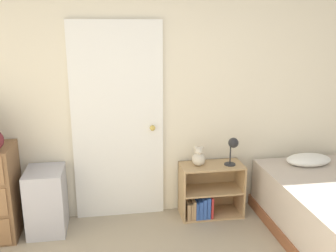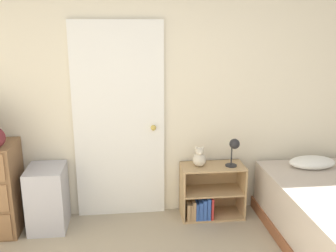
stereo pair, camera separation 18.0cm
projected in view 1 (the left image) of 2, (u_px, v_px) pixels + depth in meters
name	position (u px, v px, depth m)	size (l,w,h in m)	color
wall_back	(151.00, 94.00, 3.77)	(10.00, 0.06, 2.55)	beige
door_closed	(118.00, 123.00, 3.74)	(0.91, 0.09, 2.00)	white
storage_bin	(47.00, 201.00, 3.61)	(0.35, 0.43, 0.63)	#ADADB7
bookshelf	(207.00, 195.00, 3.93)	(0.65, 0.32, 0.56)	tan
teddy_bear	(199.00, 157.00, 3.80)	(0.14, 0.14, 0.21)	beige
desk_lamp	(233.00, 146.00, 3.78)	(0.13, 0.13, 0.29)	#262628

